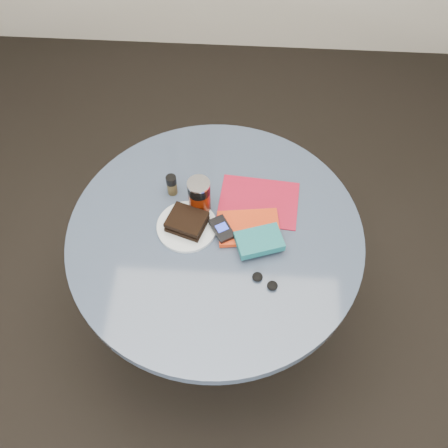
# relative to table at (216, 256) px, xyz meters

# --- Properties ---
(ground) EXTENTS (4.00, 4.00, 0.00)m
(ground) POSITION_rel_table_xyz_m (0.00, 0.00, -0.59)
(ground) COLOR black
(ground) RESTS_ON ground
(table) EXTENTS (1.00, 1.00, 0.75)m
(table) POSITION_rel_table_xyz_m (0.00, 0.00, 0.00)
(table) COLOR black
(table) RESTS_ON ground
(plate) EXTENTS (0.23, 0.23, 0.01)m
(plate) POSITION_rel_table_xyz_m (-0.10, 0.01, 0.17)
(plate) COLOR silver
(plate) RESTS_ON table
(sandwich) EXTENTS (0.15, 0.14, 0.04)m
(sandwich) POSITION_rel_table_xyz_m (-0.09, 0.01, 0.20)
(sandwich) COLOR black
(sandwich) RESTS_ON plate
(soda_can) EXTENTS (0.08, 0.08, 0.14)m
(soda_can) POSITION_rel_table_xyz_m (-0.06, 0.09, 0.24)
(soda_can) COLOR #5D1504
(soda_can) RESTS_ON table
(pepper_grinder) EXTENTS (0.04, 0.04, 0.08)m
(pepper_grinder) POSITION_rel_table_xyz_m (-0.16, 0.16, 0.21)
(pepper_grinder) COLOR #43371C
(pepper_grinder) RESTS_ON table
(magazine) EXTENTS (0.29, 0.23, 0.00)m
(magazine) POSITION_rel_table_xyz_m (0.14, 0.13, 0.17)
(magazine) COLOR maroon
(magazine) RESTS_ON table
(red_book) EXTENTS (0.22, 0.16, 0.02)m
(red_book) POSITION_rel_table_xyz_m (0.11, 0.02, 0.18)
(red_book) COLOR #B92E0E
(red_book) RESTS_ON magazine
(novel) EXTENTS (0.17, 0.14, 0.03)m
(novel) POSITION_rel_table_xyz_m (0.15, -0.05, 0.20)
(novel) COLOR #145A60
(novel) RESTS_ON red_book
(mp3_player) EXTENTS (0.10, 0.11, 0.02)m
(mp3_player) POSITION_rel_table_xyz_m (0.02, -0.01, 0.19)
(mp3_player) COLOR black
(mp3_player) RESTS_ON red_book
(headphones) EXTENTS (0.09, 0.07, 0.02)m
(headphones) POSITION_rel_table_xyz_m (0.17, -0.18, 0.17)
(headphones) COLOR black
(headphones) RESTS_ON table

